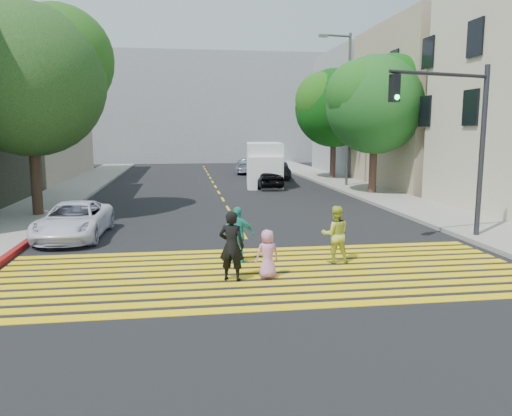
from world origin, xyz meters
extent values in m
plane|color=black|center=(0.00, 0.00, 0.00)|extent=(120.00, 120.00, 0.00)
cube|color=gray|center=(-8.50, 22.00, 0.07)|extent=(3.00, 40.00, 0.15)
cube|color=gray|center=(8.50, 15.00, 0.07)|extent=(3.00, 60.00, 0.15)
cube|color=maroon|center=(-6.90, 6.00, 0.08)|extent=(0.20, 8.00, 0.16)
cube|color=yellow|center=(0.00, -1.20, 0.01)|extent=(13.40, 0.35, 0.01)
cube|color=yellow|center=(0.00, -0.65, 0.01)|extent=(13.40, 0.35, 0.01)
cube|color=yellow|center=(0.00, -0.10, 0.01)|extent=(13.40, 0.35, 0.01)
cube|color=yellow|center=(0.00, 0.45, 0.01)|extent=(13.40, 0.35, 0.01)
cube|color=yellow|center=(0.00, 1.00, 0.01)|extent=(13.40, 0.35, 0.01)
cube|color=yellow|center=(0.00, 1.55, 0.01)|extent=(13.40, 0.35, 0.01)
cube|color=yellow|center=(0.00, 2.10, 0.01)|extent=(13.40, 0.35, 0.01)
cube|color=yellow|center=(0.00, 2.65, 0.01)|extent=(13.40, 0.35, 0.01)
cube|color=yellow|center=(0.00, 3.20, 0.01)|extent=(13.40, 0.35, 0.01)
cube|color=yellow|center=(0.00, 3.75, 0.01)|extent=(13.40, 0.35, 0.01)
cube|color=yellow|center=(0.00, 6.00, 0.01)|extent=(0.12, 1.40, 0.01)
cube|color=yellow|center=(0.00, 9.00, 0.01)|extent=(0.12, 1.40, 0.01)
cube|color=yellow|center=(0.00, 12.00, 0.01)|extent=(0.12, 1.40, 0.01)
cube|color=yellow|center=(0.00, 15.00, 0.01)|extent=(0.12, 1.40, 0.01)
cube|color=yellow|center=(0.00, 18.00, 0.01)|extent=(0.12, 1.40, 0.01)
cube|color=yellow|center=(0.00, 21.00, 0.01)|extent=(0.12, 1.40, 0.01)
cube|color=yellow|center=(0.00, 24.00, 0.01)|extent=(0.12, 1.40, 0.01)
cube|color=yellow|center=(0.00, 27.00, 0.01)|extent=(0.12, 1.40, 0.01)
cube|color=yellow|center=(0.00, 30.00, 0.01)|extent=(0.12, 1.40, 0.01)
cube|color=yellow|center=(0.00, 33.00, 0.01)|extent=(0.12, 1.40, 0.01)
cube|color=yellow|center=(0.00, 36.00, 0.01)|extent=(0.12, 1.40, 0.01)
cube|color=yellow|center=(0.00, 39.00, 0.01)|extent=(0.12, 1.40, 0.01)
cube|color=tan|center=(15.00, 19.00, 5.00)|extent=(10.00, 10.00, 10.00)
cube|color=gray|center=(15.00, 30.00, 5.00)|extent=(10.00, 10.00, 10.00)
cube|color=gray|center=(0.00, 48.00, 6.00)|extent=(30.00, 8.00, 12.00)
cylinder|color=#442E1D|center=(-7.95, 10.62, 1.56)|extent=(0.54, 0.54, 3.11)
sphere|color=black|center=(-7.95, 10.62, 5.51)|extent=(7.92, 7.92, 5.99)
sphere|color=#26641A|center=(-6.98, 11.37, 6.41)|extent=(5.94, 5.94, 4.49)
cylinder|color=#442C22|center=(8.35, 15.57, 1.40)|extent=(0.43, 0.43, 2.81)
sphere|color=#135515|center=(8.35, 15.57, 4.92)|extent=(5.52, 5.52, 5.29)
sphere|color=#0C4C13|center=(9.40, 15.90, 5.72)|extent=(4.14, 4.14, 3.97)
sphere|color=#16500A|center=(7.44, 15.34, 5.45)|extent=(3.86, 3.86, 3.70)
cylinder|color=black|center=(8.74, 24.33, 1.46)|extent=(0.47, 0.47, 2.91)
sphere|color=#07350A|center=(8.74, 24.33, 5.13)|extent=(6.35, 6.35, 5.55)
sphere|color=#09560D|center=(9.79, 24.78, 5.96)|extent=(4.76, 4.76, 4.16)
sphere|color=#084607|center=(7.81, 24.00, 5.68)|extent=(4.44, 4.44, 3.88)
imported|color=black|center=(-0.90, 0.83, 0.84)|extent=(0.72, 0.60, 1.69)
imported|color=#C1CF3E|center=(2.03, 2.05, 0.78)|extent=(0.80, 0.65, 1.56)
imported|color=pink|center=(-0.03, 0.88, 0.60)|extent=(0.66, 0.50, 1.20)
imported|color=teal|center=(-0.57, 2.45, 0.76)|extent=(0.95, 0.55, 1.53)
imported|color=white|center=(-5.65, 6.33, 0.60)|extent=(2.16, 4.37, 1.19)
imported|color=black|center=(3.14, 19.86, 0.68)|extent=(1.69, 4.04, 1.36)
imported|color=#97A0B3|center=(3.31, 30.52, 0.65)|extent=(2.44, 4.69, 1.30)
imported|color=black|center=(4.97, 25.68, 0.61)|extent=(1.34, 3.72, 1.22)
cube|color=white|center=(3.24, 21.66, 1.38)|extent=(2.84, 5.73, 2.76)
cube|color=white|center=(2.95, 19.25, 0.99)|extent=(2.24, 1.56, 1.98)
cylinder|color=black|center=(2.13, 19.79, 0.39)|extent=(0.36, 0.80, 0.77)
cylinder|color=black|center=(3.88, 19.58, 0.39)|extent=(0.36, 0.80, 0.77)
cylinder|color=black|center=(2.60, 23.73, 0.39)|extent=(0.36, 0.80, 0.77)
cylinder|color=black|center=(4.35, 23.52, 0.39)|extent=(0.36, 0.80, 0.77)
cylinder|color=#2E2D35|center=(7.53, 4.21, 2.80)|extent=(0.20, 0.20, 5.60)
cylinder|color=#28272A|center=(5.72, 3.74, 5.23)|extent=(3.65, 1.04, 0.11)
cube|color=black|center=(4.09, 3.32, 4.76)|extent=(0.30, 0.30, 0.78)
sphere|color=#2CF369|center=(4.12, 3.19, 4.50)|extent=(0.18, 0.18, 0.15)
cylinder|color=#575757|center=(8.17, 19.49, 4.69)|extent=(0.19, 0.19, 9.38)
cylinder|color=#5D5D5D|center=(7.24, 19.36, 9.17)|extent=(1.88, 0.37, 0.13)
cube|color=gray|center=(6.41, 19.25, 9.12)|extent=(0.55, 0.30, 0.16)
camera|label=1|loc=(-2.00, -10.70, 3.56)|focal=35.00mm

